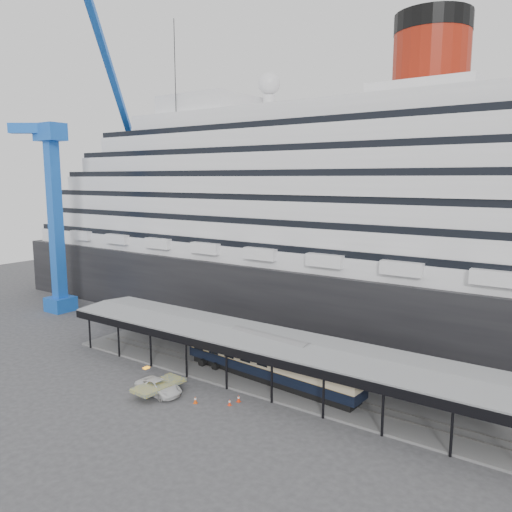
% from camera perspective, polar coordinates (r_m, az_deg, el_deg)
% --- Properties ---
extents(ground, '(200.00, 200.00, 0.00)m').
position_cam_1_polar(ground, '(53.33, -1.45, -15.98)').
color(ground, '#38383B').
rests_on(ground, ground).
extents(cruise_ship, '(130.00, 30.00, 43.90)m').
position_cam_1_polar(cruise_ship, '(76.65, 12.87, 5.62)').
color(cruise_ship, black).
rests_on(cruise_ship, ground).
extents(platform_canopy, '(56.00, 9.18, 5.30)m').
position_cam_1_polar(platform_canopy, '(56.20, 1.62, -12.03)').
color(platform_canopy, slate).
rests_on(platform_canopy, ground).
extents(crane_blue, '(22.63, 19.19, 47.60)m').
position_cam_1_polar(crane_blue, '(88.93, -21.45, 6.69)').
color(crane_blue, blue).
rests_on(crane_blue, ground).
extents(port_truck, '(5.62, 2.88, 1.52)m').
position_cam_1_polar(port_truck, '(55.04, -11.06, -14.47)').
color(port_truck, silver).
rests_on(port_truck, ground).
extents(pullman_carriage, '(22.76, 4.79, 22.19)m').
position_cam_1_polar(pullman_carriage, '(56.13, 1.54, -11.70)').
color(pullman_carriage, black).
rests_on(pullman_carriage, ground).
extents(traffic_cone_left, '(0.51, 0.51, 0.75)m').
position_cam_1_polar(traffic_cone_left, '(52.56, -6.95, -15.99)').
color(traffic_cone_left, '#DF4A0C').
rests_on(traffic_cone_left, ground).
extents(traffic_cone_mid, '(0.38, 0.38, 0.66)m').
position_cam_1_polar(traffic_cone_mid, '(51.87, -3.04, -16.35)').
color(traffic_cone_mid, '#F6310D').
rests_on(traffic_cone_mid, ground).
extents(traffic_cone_right, '(0.38, 0.38, 0.74)m').
position_cam_1_polar(traffic_cone_right, '(52.53, -2.00, -15.95)').
color(traffic_cone_right, red).
rests_on(traffic_cone_right, ground).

